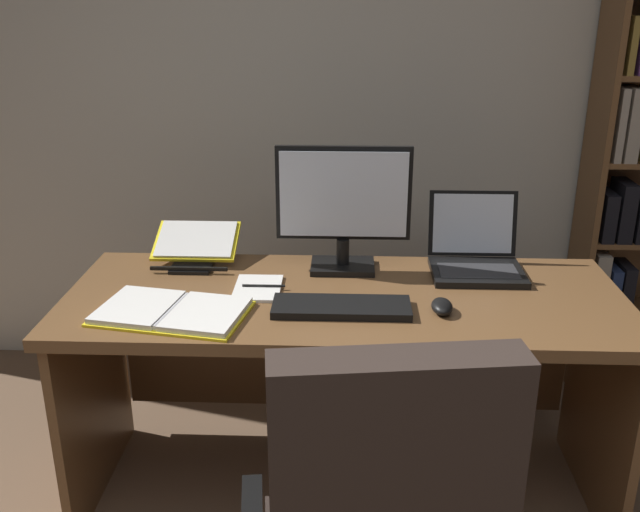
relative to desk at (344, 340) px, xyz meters
name	(u,v)px	position (x,y,z in m)	size (l,w,h in m)	color
wall_back	(346,54)	(-0.01, 0.95, 0.86)	(4.80, 0.12, 2.83)	beige
desk	(344,340)	(0.00, 0.00, 0.00)	(1.79, 0.70, 0.76)	brown
monitor	(344,209)	(-0.01, 0.15, 0.42)	(0.46, 0.16, 0.43)	black
laptop	(475,255)	(0.45, 0.15, 0.26)	(0.31, 0.30, 0.25)	black
keyboard	(342,307)	(-0.01, -0.20, 0.22)	(0.42, 0.15, 0.02)	black
computer_mouse	(442,306)	(0.29, -0.20, 0.22)	(0.06, 0.10, 0.04)	black
reading_stand_with_book	(196,245)	(-0.54, 0.20, 0.26)	(0.30, 0.26, 0.12)	black
open_binder	(172,311)	(-0.52, -0.25, 0.22)	(0.48, 0.34, 0.02)	yellow
notepad	(258,288)	(-0.28, -0.05, 0.21)	(0.15, 0.21, 0.01)	silver
pen	(264,286)	(-0.26, -0.05, 0.22)	(0.01, 0.01, 0.14)	black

